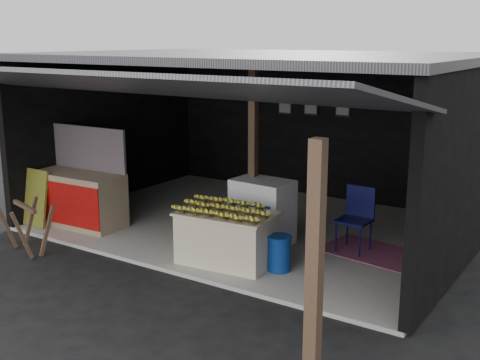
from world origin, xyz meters
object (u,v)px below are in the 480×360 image
Objects in this scene: banana_table at (227,238)px; plastic_chair at (357,213)px; white_crate at (262,211)px; water_barrel at (279,254)px; sawhorse at (26,223)px; neighbor_stall at (79,196)px.

plastic_chair is (1.35, 1.56, 0.21)m from banana_table.
plastic_chair is at bearing 23.22° from white_crate.
water_barrel is 1.55m from plastic_chair.
banana_table is at bearing -168.93° from water_barrel.
neighbor_stall is at bearing 118.50° from sawhorse.
banana_table is 3.21m from neighbor_stall.
plastic_chair reaches higher than water_barrel.
neighbor_stall reaches higher than sawhorse.
neighbor_stall is (-3.16, -0.96, -0.00)m from white_crate.
sawhorse is (-2.91, -1.24, 0.05)m from banana_table.
neighbor_stall is 4.79m from plastic_chair.
white_crate is at bearing -158.16° from plastic_chair.
white_crate reaches higher than banana_table.
banana_table is 3.06× the size of water_barrel.
white_crate is (-0.04, 1.06, 0.13)m from banana_table.
plastic_chair is (4.26, 2.80, 0.16)m from sawhorse.
neighbor_stall reaches higher than plastic_chair.
banana_table is at bearing 39.08° from sawhorse.
neighbor_stall reaches higher than white_crate.
plastic_chair is (0.57, 1.40, 0.35)m from water_barrel.
white_crate reaches higher than plastic_chair.
white_crate is at bearing 132.62° from water_barrel.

